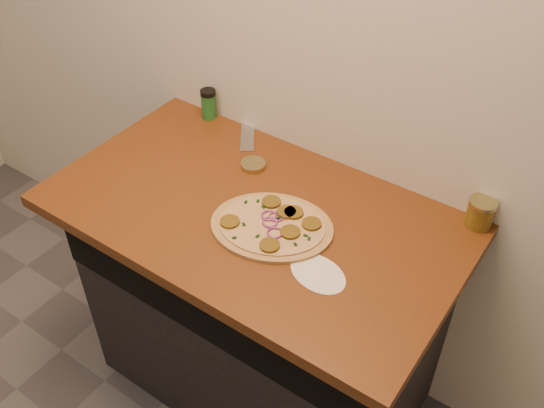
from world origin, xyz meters
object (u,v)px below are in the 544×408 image
Objects in this scene: spice_shaker at (209,104)px; pizza at (272,225)px; salsa_jar at (480,213)px; chefs_knife at (248,117)px.

pizza is at bearing -33.96° from spice_shaker.
salsa_jar is at bearing 36.27° from pizza.
spice_shaker is at bearing 180.00° from salsa_jar.
chefs_knife is 0.85m from salsa_jar.
pizza is 0.57m from salsa_jar.
pizza is 5.07× the size of salsa_jar.
pizza is at bearing -143.73° from salsa_jar.
pizza reaches higher than chefs_knife.
pizza is 0.61m from spice_shaker.
spice_shaker is at bearing 146.04° from pizza.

